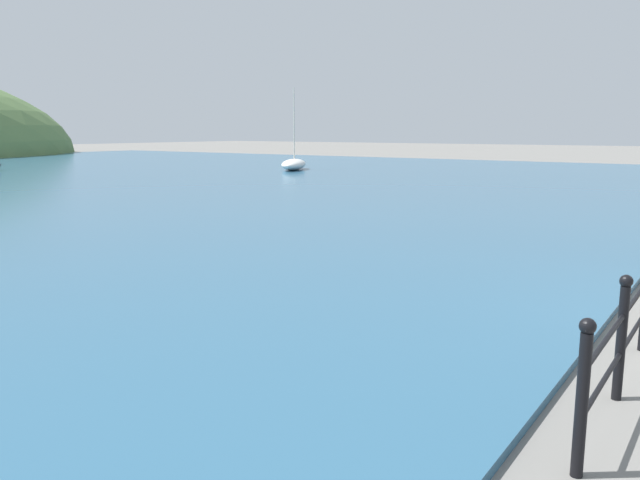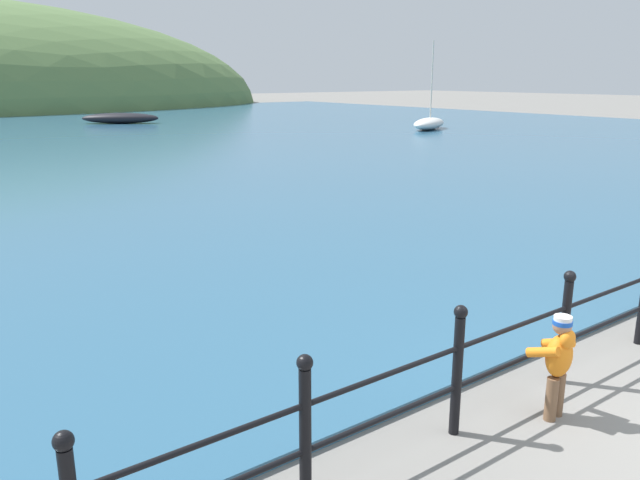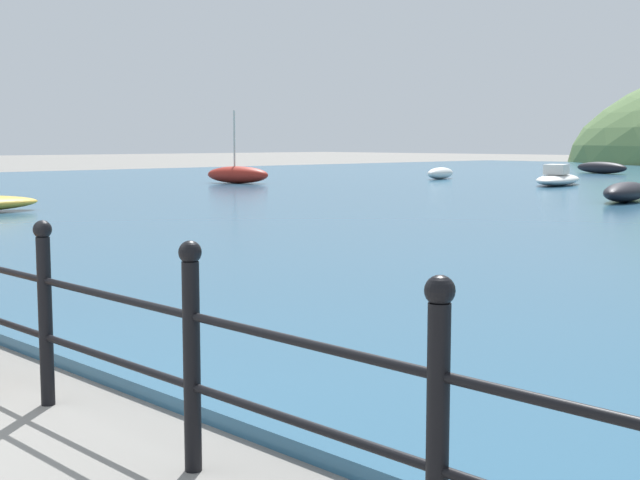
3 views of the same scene
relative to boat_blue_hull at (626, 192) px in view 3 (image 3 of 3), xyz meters
The scene contains 6 objects.
iron_railing 20.76m from the boat_blue_hull, 72.35° to the right, with size 9.79×0.12×1.21m.
boat_blue_hull is the anchor object (origin of this frame).
boat_far_right 14.70m from the boat_blue_hull, 148.32° to the left, with size 1.30×2.42×0.50m.
boat_red_dinghy 21.72m from the boat_blue_hull, 120.56° to the left, with size 3.36×1.69×0.59m.
boat_twin_mast 8.97m from the boat_blue_hull, 132.85° to the left, with size 2.49×4.09×0.77m.
boat_mid_harbor 15.47m from the boat_blue_hull, behind, with size 2.83×1.80×2.79m.
Camera 3 is at (5.39, -1.11, 1.71)m, focal length 50.00 mm.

